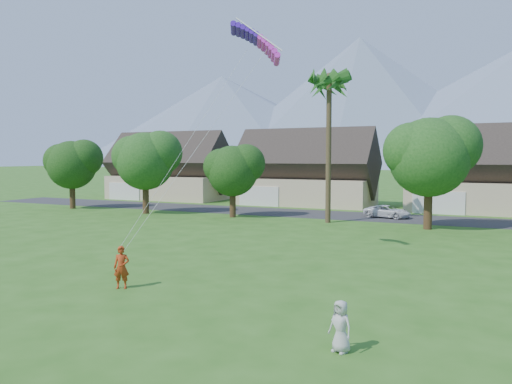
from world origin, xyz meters
The scene contains 10 objects.
ground centered at (0.00, 0.00, 0.00)m, with size 500.00×500.00×0.00m, color #2D6019.
street centered at (0.00, 34.00, 0.01)m, with size 90.00×7.00×0.01m, color #2D2D30.
kite_flyer centered at (-3.64, 4.55, 0.89)m, with size 0.65×0.43×1.79m, color #A53312.
watcher centered at (6.47, 1.76, 0.74)m, with size 0.72×0.47×1.48m, color #B8B7B3.
parked_car centered at (1.87, 34.00, 0.57)m, with size 1.88×4.09×1.14m, color white.
mountain_ridge centered at (10.40, 260.00, 29.07)m, with size 540.00×240.00×70.00m.
houses_row centered at (0.49, 42.99, 3.44)m, with size 72.75×8.19×8.86m.
tree_row centered at (-1.14, 27.92, 4.89)m, with size 62.27×6.67×8.45m.
fan_palm centered at (-2.00, 28.50, 11.80)m, with size 3.00×3.00×13.80m.
parafoil_kite centered at (-0.88, 12.15, 11.51)m, with size 3.26×1.35×0.50m.
Camera 1 is at (10.11, -11.62, 5.47)m, focal length 35.00 mm.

